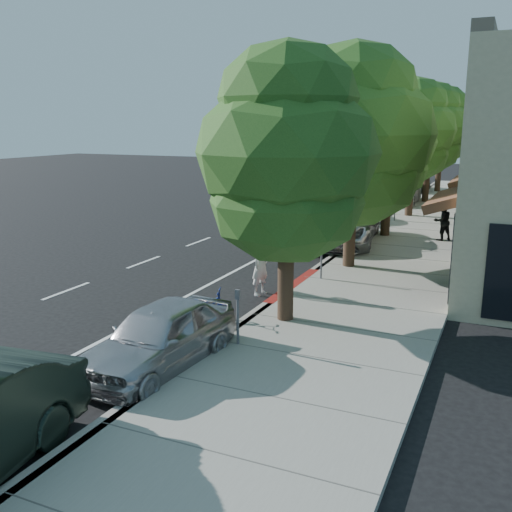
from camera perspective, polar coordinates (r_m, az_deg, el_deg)
The scene contains 18 objects.
ground at distance 16.59m, azimuth 2.55°, elevation -4.23°, with size 120.00×120.00×0.00m, color black.
sidewalk at distance 23.51m, azimuth 15.08°, elevation 0.73°, with size 4.60×56.00×0.15m, color gray.
curb at distance 23.96m, azimuth 9.66°, elevation 1.24°, with size 0.30×56.00×0.15m, color #9E998E.
curb_red_segment at distance 17.47m, azimuth 3.77°, elevation -3.09°, with size 0.32×4.00×0.15m, color maroon.
street_tree_0 at distance 13.66m, azimuth 3.13°, elevation 9.87°, with size 4.42×4.42×6.85m.
street_tree_1 at distance 19.36m, azimuth 9.71°, elevation 11.63°, with size 5.43×5.43×7.57m.
street_tree_2 at distance 25.23m, azimuth 13.20°, elevation 10.78°, with size 3.99×3.99×6.55m.
street_tree_3 at distance 31.12m, azimuth 15.47°, elevation 11.87°, with size 4.39×4.39×7.26m.
street_tree_4 at distance 37.05m, azimuth 16.98°, elevation 12.05°, with size 4.59×4.59×7.43m.
street_tree_5 at distance 43.01m, azimuth 18.08°, elevation 12.23°, with size 4.40×4.40×7.54m.
cyclist at distance 16.69m, azimuth 0.47°, elevation -0.86°, with size 0.67×0.44×1.83m, color silver.
bicycle at distance 14.43m, azimuth -5.51°, elevation -5.10°, with size 0.60×1.71×0.90m, color navy.
silver_suv at distance 23.95m, azimuth 8.50°, elevation 3.13°, with size 2.77×6.02×1.67m, color #ACACB1.
dark_sedan at distance 29.18m, azimuth 8.04°, elevation 4.71°, with size 1.52×4.35×1.43m, color black.
white_pickup at distance 36.52m, azimuth 14.19°, elevation 6.25°, with size 2.22×5.47×1.59m, color #BDBDBD.
dark_suv_far at distance 43.42m, azimuth 15.58°, elevation 7.26°, with size 1.94×4.83×1.64m, color black.
near_car_a at distance 11.97m, azimuth -9.60°, elevation -7.93°, with size 1.63×4.06×1.38m, color #B5B4B9.
pedestrian at distance 25.02m, azimuth 18.15°, elevation 3.34°, with size 0.79×0.62×1.62m, color black.
Camera 1 is at (5.82, -14.72, 4.97)m, focal length 40.00 mm.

